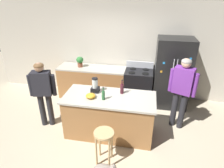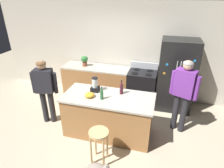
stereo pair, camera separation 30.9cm
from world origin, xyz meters
name	(u,v)px [view 2 (the right image)]	position (x,y,z in m)	size (l,w,h in m)	color
ground_plane	(108,132)	(0.00, 0.00, 0.00)	(14.00, 14.00, 0.00)	beige
back_wall	(128,51)	(0.00, 1.95, 1.35)	(8.00, 0.10, 2.70)	beige
kitchen_island	(108,115)	(0.00, 0.00, 0.46)	(1.91, 0.87, 0.93)	#9E6B3D
back_counter_run	(97,82)	(-0.80, 1.55, 0.46)	(2.00, 0.64, 0.93)	#9E6B3D
refrigerator	(176,76)	(1.38, 1.50, 0.93)	(0.90, 0.73, 1.87)	black
stove_range	(141,87)	(0.52, 1.52, 0.47)	(0.76, 0.65, 1.11)	black
person_by_island_left	(45,87)	(-1.50, 0.02, 0.94)	(0.59, 0.31, 1.56)	#26262B
person_by_sink_right	(184,90)	(1.50, 0.53, 1.02)	(0.58, 0.36, 1.67)	#26262B
bar_stool	(99,138)	(0.07, -0.82, 0.53)	(0.36, 0.36, 0.68)	tan
cat	(98,168)	(0.14, -1.09, 0.11)	(0.52, 0.18, 0.26)	gray
potted_plant	(85,60)	(-1.17, 1.55, 1.10)	(0.20, 0.20, 0.30)	brown
blender_appliance	(95,85)	(-0.34, 0.16, 1.06)	(0.17, 0.17, 0.32)	black
bottle_wine	(121,89)	(0.23, 0.20, 1.04)	(0.08, 0.08, 0.32)	#471923
bottle_olive_oil	(102,95)	(-0.09, -0.13, 1.03)	(0.07, 0.07, 0.28)	#2D6638
mixing_bowl	(90,95)	(-0.36, -0.11, 0.97)	(0.20, 0.20, 0.09)	orange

